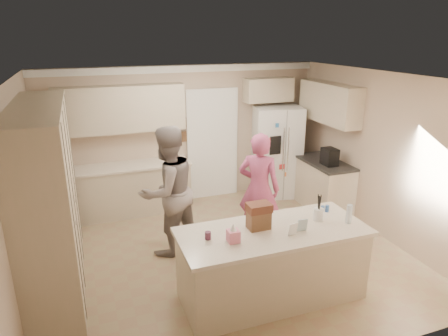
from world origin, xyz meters
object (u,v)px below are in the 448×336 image
object	(u,v)px
utensil_crock	(319,214)
dollhouse_body	(259,220)
coffee_maker	(330,157)
teen_girl	(259,189)
refrigerator	(276,152)
island_base	(272,265)
tissue_box	(233,236)
teen_boy	(168,191)

from	to	relation	value
utensil_crock	dollhouse_body	xyz separation A→B (m)	(-0.80, 0.05, 0.04)
coffee_maker	teen_girl	xyz separation A→B (m)	(-1.61, -0.53, -0.19)
refrigerator	island_base	size ratio (longest dim) A/B	0.82
tissue_box	dollhouse_body	bearing A→B (deg)	26.57
coffee_maker	utensil_crock	bearing A→B (deg)	-127.12
utensil_crock	teen_girl	world-z (taller)	teen_girl
teen_boy	tissue_box	bearing A→B (deg)	77.77
coffee_maker	teen_girl	size ratio (longest dim) A/B	0.17
refrigerator	utensil_crock	distance (m)	3.10
coffee_maker	utensil_crock	size ratio (longest dim) A/B	2.00
refrigerator	tissue_box	size ratio (longest dim) A/B	12.86
island_base	tissue_box	distance (m)	0.79
teen_boy	teen_girl	bearing A→B (deg)	147.71
coffee_maker	dollhouse_body	xyz separation A→B (m)	(-2.20, -1.80, -0.03)
island_base	teen_girl	world-z (taller)	teen_girl
coffee_maker	teen_girl	bearing A→B (deg)	-161.65
teen_boy	teen_girl	size ratio (longest dim) A/B	1.10
coffee_maker	utensil_crock	distance (m)	2.32
island_base	dollhouse_body	bearing A→B (deg)	146.31
dollhouse_body	teen_boy	xyz separation A→B (m)	(-0.79, 1.42, -0.07)
teen_boy	teen_girl	distance (m)	1.39
tissue_box	teen_boy	size ratio (longest dim) A/B	0.07
island_base	utensil_crock	world-z (taller)	utensil_crock
tissue_box	teen_boy	distance (m)	1.67
coffee_maker	dollhouse_body	distance (m)	2.84
tissue_box	teen_girl	bearing A→B (deg)	55.99
coffee_maker	teen_boy	world-z (taller)	teen_boy
teen_boy	refrigerator	bearing A→B (deg)	-175.18
coffee_maker	island_base	world-z (taller)	coffee_maker
refrigerator	coffee_maker	world-z (taller)	refrigerator
coffee_maker	refrigerator	bearing A→B (deg)	113.28
dollhouse_body	island_base	bearing A→B (deg)	-33.69
tissue_box	teen_girl	world-z (taller)	teen_girl
utensil_crock	teen_boy	world-z (taller)	teen_boy
island_base	tissue_box	xyz separation A→B (m)	(-0.55, -0.10, 0.56)
utensil_crock	tissue_box	world-z (taller)	utensil_crock
island_base	tissue_box	bearing A→B (deg)	-169.70
island_base	teen_boy	bearing A→B (deg)	121.66
utensil_crock	teen_girl	xyz separation A→B (m)	(-0.21, 1.32, -0.12)
teen_girl	dollhouse_body	bearing A→B (deg)	102.56
refrigerator	island_base	xyz separation A→B (m)	(-1.57, -3.01, -0.46)
refrigerator	dollhouse_body	bearing A→B (deg)	-107.59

